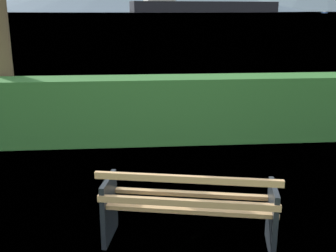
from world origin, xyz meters
The scene contains 6 objects.
ground_plane centered at (0.00, 0.00, 0.00)m, with size 1400.00×1400.00×0.00m, color olive.
water_surface centered at (0.00, 308.46, 0.00)m, with size 620.00×620.00×0.00m, color #7A99A8.
park_bench centered at (-0.01, -0.06, 0.43)m, with size 1.83×0.91×0.87m.
hedge_row centered at (0.00, 3.43, 0.59)m, with size 9.62×0.68×1.18m, color #387A33.
cargo_ship_large centered at (47.12, 317.11, 6.94)m, with size 116.07×39.62×24.81m.
fishing_boat_near centered at (119.05, 251.62, 0.47)m, with size 2.82×4.49×1.33m.
Camera 1 is at (-0.54, -3.78, 2.34)m, focal length 43.90 mm.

